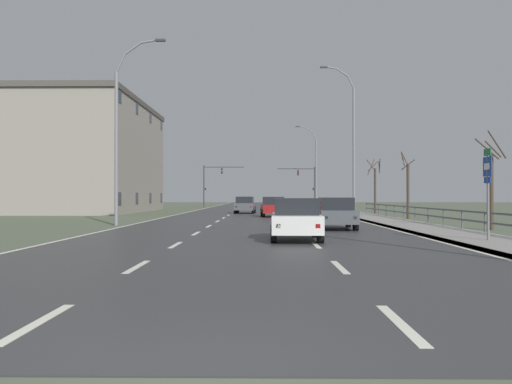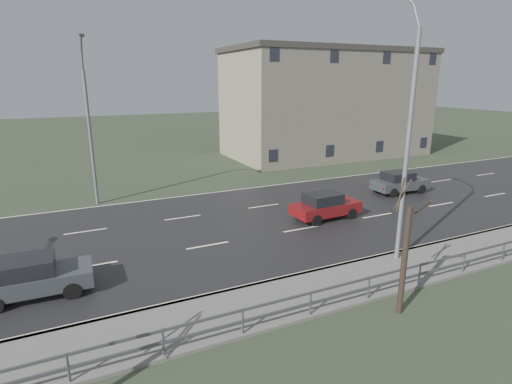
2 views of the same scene
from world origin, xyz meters
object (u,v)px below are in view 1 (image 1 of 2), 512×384
at_px(street_lamp_left_bank, 120,135).
at_px(traffic_signal_left, 212,179).
at_px(car_near_left, 296,219).
at_px(car_near_right, 273,207).
at_px(street_lamp_midground, 352,143).
at_px(traffic_signal_right, 308,180).
at_px(car_far_left, 335,213).
at_px(highway_sign, 488,182).
at_px(brick_building, 92,157).
at_px(street_lamp_distant, 315,168).
at_px(car_far_right, 245,205).

relative_size(street_lamp_left_bank, traffic_signal_left, 1.74).
distance_m(traffic_signal_left, car_near_left, 57.07).
height_order(traffic_signal_left, car_near_right, traffic_signal_left).
distance_m(street_lamp_midground, traffic_signal_right, 34.27).
bearing_deg(car_near_left, car_far_left, 71.92).
distance_m(highway_sign, traffic_signal_left, 59.43).
height_order(street_lamp_midground, car_far_left, street_lamp_midground).
distance_m(highway_sign, brick_building, 43.58).
bearing_deg(street_lamp_distant, car_far_right, -112.43).
bearing_deg(traffic_signal_left, traffic_signal_right, -2.79).
bearing_deg(car_near_right, street_lamp_midground, -5.94).
xyz_separation_m(car_far_right, car_near_left, (2.89, -29.96, 0.00)).
height_order(street_lamp_left_bank, traffic_signal_right, street_lamp_left_bank).
height_order(traffic_signal_right, car_far_right, traffic_signal_right).
bearing_deg(brick_building, traffic_signal_left, 65.44).
xyz_separation_m(car_near_right, brick_building, (-18.24, 12.45, 4.78)).
bearing_deg(highway_sign, street_lamp_left_bank, 145.37).
bearing_deg(highway_sign, car_near_right, 107.08).
xyz_separation_m(highway_sign, car_near_right, (-7.03, 22.89, -1.33)).
height_order(street_lamp_distant, car_near_left, street_lamp_distant).
relative_size(highway_sign, car_far_right, 0.80).
bearing_deg(traffic_signal_right, street_lamp_distant, -84.18).
distance_m(street_lamp_midground, car_far_left, 15.95).
relative_size(car_near_left, brick_building, 0.20).
bearing_deg(car_near_right, street_lamp_left_bank, -128.85).
bearing_deg(traffic_signal_right, car_near_left, -95.23).
distance_m(street_lamp_distant, car_far_left, 44.28).
xyz_separation_m(street_lamp_distant, car_far_left, (-3.26, -43.93, -4.50)).
bearing_deg(highway_sign, street_lamp_distant, 91.09).
xyz_separation_m(street_lamp_left_bank, car_far_left, (11.55, -3.16, -4.26)).
bearing_deg(car_near_right, car_far_right, 104.00).
distance_m(car_near_right, car_far_left, 15.41).
distance_m(traffic_signal_right, car_near_left, 55.98).
bearing_deg(car_far_left, street_lamp_left_bank, 165.91).
relative_size(street_lamp_midground, car_far_left, 2.83).
height_order(street_lamp_distant, traffic_signal_left, street_lamp_distant).
bearing_deg(street_lamp_left_bank, car_near_right, 53.86).
bearing_deg(car_far_left, traffic_signal_right, 88.03).
bearing_deg(street_lamp_distant, car_near_right, -101.87).
xyz_separation_m(street_lamp_distant, car_far_right, (-8.51, -20.61, -4.50)).
relative_size(street_lamp_left_bank, brick_building, 0.49).
height_order(traffic_signal_right, traffic_signal_left, traffic_signal_left).
distance_m(car_near_left, car_far_left, 7.04).
distance_m(highway_sign, car_near_right, 23.99).
xyz_separation_m(traffic_signal_left, car_near_right, (8.15, -34.54, -3.21)).
bearing_deg(car_near_left, traffic_signal_left, 100.18).
bearing_deg(car_near_right, traffic_signal_right, 78.01).
distance_m(street_lamp_distant, car_near_left, 51.08).
bearing_deg(highway_sign, brick_building, 125.57).
xyz_separation_m(highway_sign, car_near_left, (-6.60, 1.11, -1.33)).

